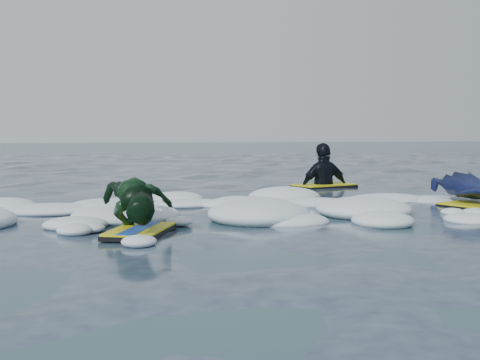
{
  "coord_description": "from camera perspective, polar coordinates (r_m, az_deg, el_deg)",
  "views": [
    {
      "loc": [
        -1.7,
        -6.25,
        0.97
      ],
      "look_at": [
        -0.16,
        1.6,
        0.35
      ],
      "focal_mm": 45.0,
      "sensor_mm": 36.0,
      "label": 1
    }
  ],
  "objects": [
    {
      "name": "ground",
      "position": [
        6.55,
        4.09,
        -4.09
      ],
      "size": [
        120.0,
        120.0,
        0.0
      ],
      "primitive_type": "plane",
      "color": "#162535",
      "rests_on": "ground"
    },
    {
      "name": "foam_band",
      "position": [
        7.54,
        2.03,
        -2.95
      ],
      "size": [
        12.0,
        3.1,
        0.3
      ],
      "primitive_type": null,
      "color": "white",
      "rests_on": "ground"
    },
    {
      "name": "prone_woman_unit",
      "position": [
        8.19,
        21.74,
        -1.04
      ],
      "size": [
        1.05,
        1.79,
        0.45
      ],
      "rotation": [
        0.0,
        0.0,
        1.99
      ],
      "color": "black",
      "rests_on": "ground"
    },
    {
      "name": "prone_child_unit",
      "position": [
        5.97,
        -9.56,
        -2.34
      ],
      "size": [
        0.78,
        1.39,
        0.53
      ],
      "rotation": [
        0.0,
        0.0,
        1.21
      ],
      "color": "black",
      "rests_on": "ground"
    },
    {
      "name": "waiting_rider_unit",
      "position": [
        10.65,
        7.97,
        -0.92
      ],
      "size": [
        1.25,
        0.98,
        1.66
      ],
      "rotation": [
        0.0,
        0.0,
        0.39
      ],
      "color": "black",
      "rests_on": "ground"
    }
  ]
}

